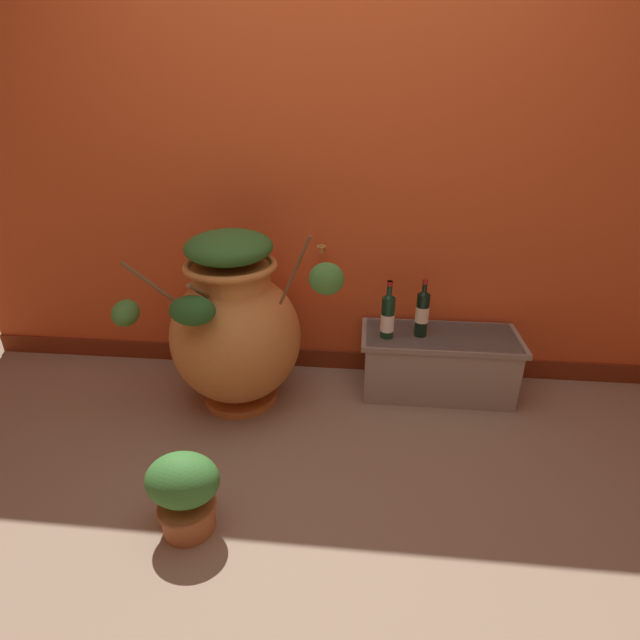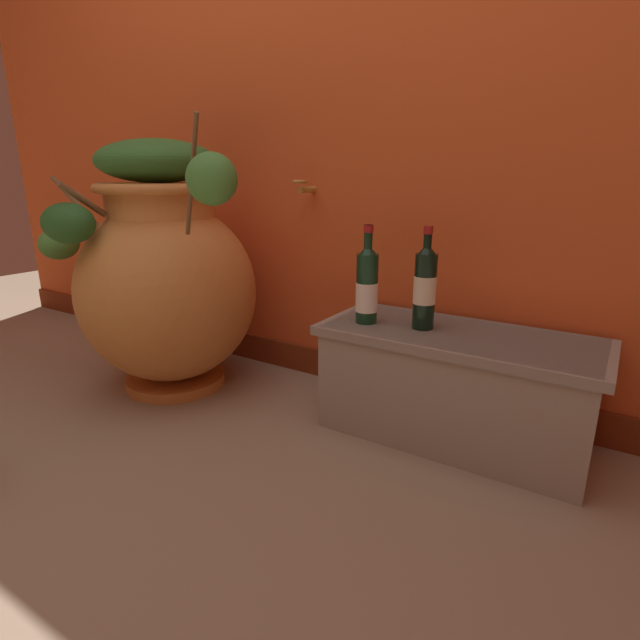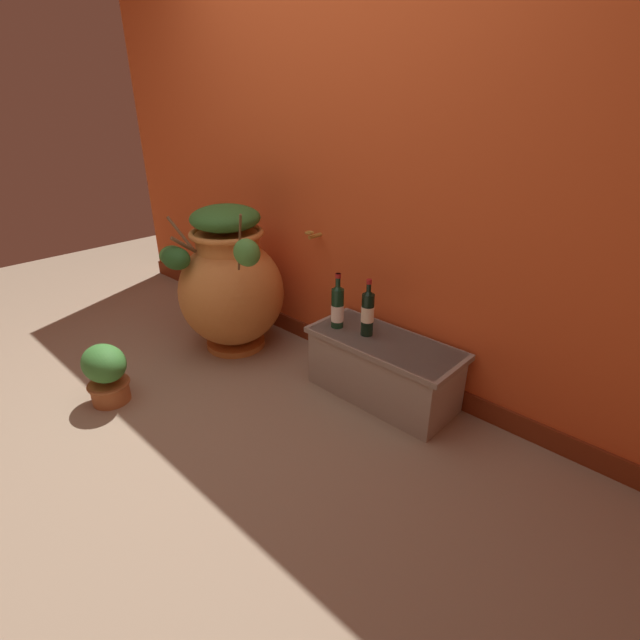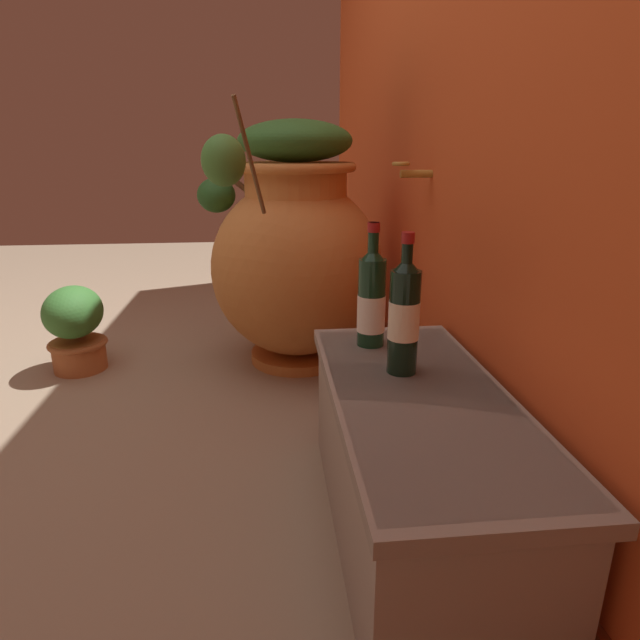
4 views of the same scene
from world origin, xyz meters
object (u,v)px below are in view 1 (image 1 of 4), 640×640
at_px(wine_bottle_left, 422,312).
at_px(wine_bottle_middle, 388,315).
at_px(terracotta_urn, 235,327).
at_px(potted_shrub, 184,491).

bearing_deg(wine_bottle_left, wine_bottle_middle, -168.41).
height_order(terracotta_urn, potted_shrub, terracotta_urn).
height_order(terracotta_urn, wine_bottle_left, terracotta_urn).
bearing_deg(wine_bottle_left, terracotta_urn, -168.98).
bearing_deg(terracotta_urn, wine_bottle_left, 11.02).
bearing_deg(wine_bottle_middle, wine_bottle_left, 11.59).
relative_size(terracotta_urn, wine_bottle_left, 3.60).
distance_m(wine_bottle_left, wine_bottle_middle, 0.19).
height_order(terracotta_urn, wine_bottle_middle, terracotta_urn).
bearing_deg(terracotta_urn, wine_bottle_middle, 10.88).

